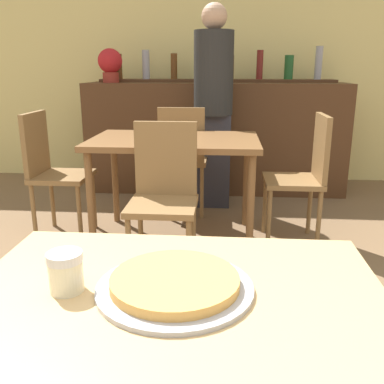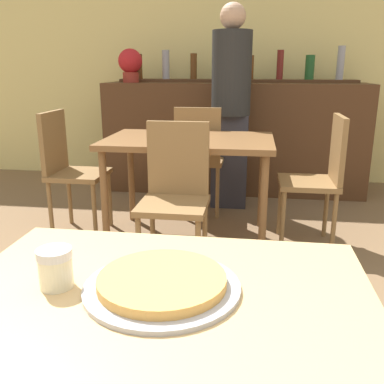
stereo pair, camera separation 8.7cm
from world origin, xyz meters
The scene contains 13 objects.
wall_back centered at (0.00, 4.07, 1.40)m, with size 8.00×0.05×2.80m.
dining_table_near centered at (0.00, 0.00, 0.65)m, with size 0.99×0.81×0.74m.
dining_table_far centered at (-0.25, 2.17, 0.68)m, with size 1.19×0.77×0.76m.
bar_counter centered at (0.00, 3.57, 0.55)m, with size 2.60×0.56×1.09m.
bar_back_shelf centered at (0.00, 3.71, 1.17)m, with size 2.39×0.24×0.35m.
chair_far_side_front centered at (-0.25, 1.61, 0.54)m, with size 0.40×0.40×0.93m.
chair_far_side_back centered at (-0.25, 2.72, 0.54)m, with size 0.40×0.40×0.93m.
chair_far_side_left centered at (-1.18, 2.17, 0.54)m, with size 0.40×0.40×0.93m.
chair_far_side_right centered at (0.67, 2.17, 0.54)m, with size 0.40×0.40×0.93m.
pizza_tray centered at (0.00, 0.07, 0.76)m, with size 0.37×0.37×0.04m.
cheese_shaker centered at (-0.25, 0.05, 0.79)m, with size 0.08×0.08×0.10m.
person_standing centered at (-0.01, 2.99, 0.96)m, with size 0.34×0.34×1.76m.
potted_plant centered at (-1.05, 3.52, 1.28)m, with size 0.24×0.24×0.33m.
Camera 1 is at (0.11, -0.83, 1.25)m, focal length 40.00 mm.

